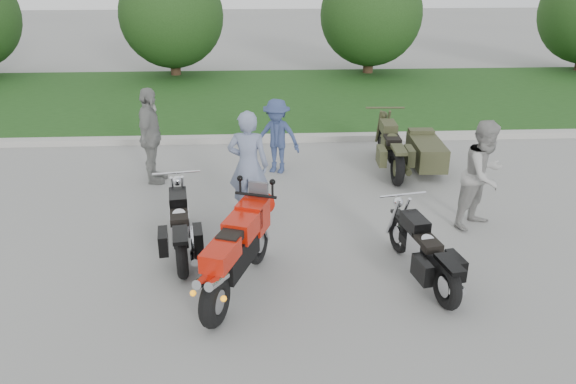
{
  "coord_description": "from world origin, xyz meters",
  "views": [
    {
      "loc": [
        -0.04,
        -7.01,
        4.26
      ],
      "look_at": [
        0.39,
        1.01,
        0.8
      ],
      "focal_mm": 35.0,
      "sensor_mm": 36.0,
      "label": 1
    }
  ],
  "objects_px": {
    "sportbike_red": "(236,252)",
    "cruiser_left": "(181,228)",
    "cruiser_sidecar": "(412,151)",
    "person_back": "(151,136)",
    "cruiser_right": "(425,254)",
    "person_denim": "(277,136)",
    "person_stripe": "(248,166)",
    "person_grey": "(484,175)"
  },
  "relations": [
    {
      "from": "cruiser_sidecar",
      "to": "person_back",
      "type": "xyz_separation_m",
      "value": [
        -5.26,
        -0.29,
        0.51
      ]
    },
    {
      "from": "sportbike_red",
      "to": "cruiser_left",
      "type": "bearing_deg",
      "value": 147.8
    },
    {
      "from": "cruiser_right",
      "to": "person_grey",
      "type": "bearing_deg",
      "value": 39.65
    },
    {
      "from": "person_grey",
      "to": "person_denim",
      "type": "height_order",
      "value": "person_grey"
    },
    {
      "from": "person_stripe",
      "to": "cruiser_sidecar",
      "type": "bearing_deg",
      "value": -140.55
    },
    {
      "from": "sportbike_red",
      "to": "cruiser_sidecar",
      "type": "bearing_deg",
      "value": 71.32
    },
    {
      "from": "cruiser_left",
      "to": "cruiser_sidecar",
      "type": "relative_size",
      "value": 0.89
    },
    {
      "from": "cruiser_sidecar",
      "to": "person_denim",
      "type": "xyz_separation_m",
      "value": [
        -2.8,
        0.12,
        0.33
      ]
    },
    {
      "from": "sportbike_red",
      "to": "cruiser_right",
      "type": "bearing_deg",
      "value": 23.73
    },
    {
      "from": "person_denim",
      "to": "person_back",
      "type": "bearing_deg",
      "value": -147.47
    },
    {
      "from": "cruiser_left",
      "to": "person_denim",
      "type": "distance_m",
      "value": 3.73
    },
    {
      "from": "cruiser_right",
      "to": "person_back",
      "type": "xyz_separation_m",
      "value": [
        -4.36,
        3.91,
        0.53
      ]
    },
    {
      "from": "cruiser_right",
      "to": "person_stripe",
      "type": "height_order",
      "value": "person_stripe"
    },
    {
      "from": "sportbike_red",
      "to": "person_grey",
      "type": "xyz_separation_m",
      "value": [
        3.97,
        1.83,
        0.28
      ]
    },
    {
      "from": "cruiser_right",
      "to": "person_back",
      "type": "relative_size",
      "value": 1.11
    },
    {
      "from": "person_denim",
      "to": "person_back",
      "type": "distance_m",
      "value": 2.51
    },
    {
      "from": "person_grey",
      "to": "cruiser_left",
      "type": "bearing_deg",
      "value": 152.46
    },
    {
      "from": "cruiser_left",
      "to": "cruiser_right",
      "type": "height_order",
      "value": "cruiser_left"
    },
    {
      "from": "cruiser_right",
      "to": "cruiser_sidecar",
      "type": "height_order",
      "value": "cruiser_sidecar"
    },
    {
      "from": "cruiser_sidecar",
      "to": "person_back",
      "type": "bearing_deg",
      "value": -174.36
    },
    {
      "from": "sportbike_red",
      "to": "person_stripe",
      "type": "relative_size",
      "value": 1.14
    },
    {
      "from": "sportbike_red",
      "to": "person_back",
      "type": "bearing_deg",
      "value": 133.35
    },
    {
      "from": "sportbike_red",
      "to": "cruiser_left",
      "type": "xyz_separation_m",
      "value": [
        -0.88,
        1.13,
        -0.2
      ]
    },
    {
      "from": "person_grey",
      "to": "person_denim",
      "type": "relative_size",
      "value": 1.18
    },
    {
      "from": "cruiser_right",
      "to": "person_denim",
      "type": "relative_size",
      "value": 1.36
    },
    {
      "from": "sportbike_red",
      "to": "person_back",
      "type": "distance_m",
      "value": 4.47
    },
    {
      "from": "person_grey",
      "to": "person_stripe",
      "type": "bearing_deg",
      "value": 136.34
    },
    {
      "from": "person_stripe",
      "to": "cruiser_right",
      "type": "bearing_deg",
      "value": 146.56
    },
    {
      "from": "cruiser_sidecar",
      "to": "person_grey",
      "type": "xyz_separation_m",
      "value": [
        0.48,
        -2.55,
        0.47
      ]
    },
    {
      "from": "cruiser_right",
      "to": "person_stripe",
      "type": "relative_size",
      "value": 1.11
    },
    {
      "from": "cruiser_sidecar",
      "to": "person_denim",
      "type": "bearing_deg",
      "value": -179.96
    },
    {
      "from": "person_grey",
      "to": "cruiser_right",
      "type": "bearing_deg",
      "value": -165.83
    },
    {
      "from": "person_back",
      "to": "cruiser_right",
      "type": "bearing_deg",
      "value": -127.7
    },
    {
      "from": "person_denim",
      "to": "person_back",
      "type": "height_order",
      "value": "person_back"
    },
    {
      "from": "person_back",
      "to": "sportbike_red",
      "type": "bearing_deg",
      "value": -152.29
    },
    {
      "from": "cruiser_sidecar",
      "to": "person_denim",
      "type": "distance_m",
      "value": 2.82
    },
    {
      "from": "cruiser_right",
      "to": "cruiser_sidecar",
      "type": "relative_size",
      "value": 0.86
    },
    {
      "from": "cruiser_left",
      "to": "cruiser_right",
      "type": "xyz_separation_m",
      "value": [
        3.46,
        -0.95,
        -0.01
      ]
    },
    {
      "from": "cruiser_left",
      "to": "person_grey",
      "type": "relative_size",
      "value": 1.2
    },
    {
      "from": "cruiser_sidecar",
      "to": "person_back",
      "type": "distance_m",
      "value": 5.29
    },
    {
      "from": "person_denim",
      "to": "person_grey",
      "type": "bearing_deg",
      "value": -16.07
    },
    {
      "from": "cruiser_right",
      "to": "person_stripe",
      "type": "distance_m",
      "value": 3.32
    }
  ]
}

